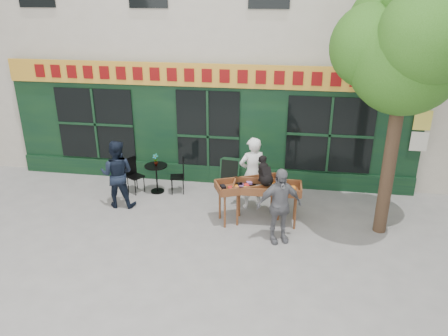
{
  "coord_description": "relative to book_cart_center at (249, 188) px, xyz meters",
  "views": [
    {
      "loc": [
        2.18,
        -8.71,
        5.05
      ],
      "look_at": [
        0.72,
        0.5,
        1.21
      ],
      "focal_mm": 35.0,
      "sensor_mm": 36.0,
      "label": 1
    }
  ],
  "objects": [
    {
      "name": "man_right",
      "position": [
        0.71,
        -0.83,
        0.01
      ],
      "size": [
        1.06,
        0.74,
        1.67
      ],
      "primitive_type": "imported",
      "rotation": [
        0.0,
        0.0,
        0.38
      ],
      "color": "slate",
      "rests_on": "ground"
    },
    {
      "name": "woman",
      "position": [
        0.0,
        0.65,
        0.09
      ],
      "size": [
        0.78,
        0.67,
        1.82
      ],
      "primitive_type": "imported",
      "rotation": [
        0.0,
        0.0,
        3.57
      ],
      "color": "white",
      "rests_on": "ground"
    },
    {
      "name": "street_tree",
      "position": [
        3.0,
        0.0,
        3.29
      ],
      "size": [
        3.05,
        2.9,
        5.6
      ],
      "color": "#382619",
      "rests_on": "ground"
    },
    {
      "name": "man_left",
      "position": [
        -3.28,
        0.22,
        0.03
      ],
      "size": [
        0.88,
        0.71,
        1.71
      ],
      "primitive_type": "imported",
      "rotation": [
        0.0,
        0.0,
        3.22
      ],
      "color": "black",
      "rests_on": "ground"
    },
    {
      "name": "potted_plant",
      "position": [
        -2.58,
        1.12,
        0.1
      ],
      "size": [
        0.19,
        0.16,
        0.32
      ],
      "primitive_type": "imported",
      "rotation": [
        0.0,
        0.0,
        -0.27
      ],
      "color": "gray",
      "rests_on": "bistro_table"
    },
    {
      "name": "ground",
      "position": [
        -1.34,
        -0.36,
        -0.82
      ],
      "size": [
        80.0,
        80.0,
        0.0
      ],
      "primitive_type": "plane",
      "color": "slate",
      "rests_on": "ground"
    },
    {
      "name": "book_cart_right",
      "position": [
        0.41,
        -0.08,
        0.0
      ],
      "size": [
        1.52,
        0.66,
        0.99
      ],
      "rotation": [
        0.0,
        0.0,
        0.03
      ],
      "color": "brown",
      "rests_on": "ground"
    },
    {
      "name": "bistro_chair_left",
      "position": [
        -3.21,
        1.06,
        -0.26
      ],
      "size": [
        0.5,
        0.5,
        0.95
      ],
      "rotation": [
        0.0,
        0.0,
        1.04
      ],
      "color": "black",
      "rests_on": "ground"
    },
    {
      "name": "book_cart_center",
      "position": [
        0.0,
        0.0,
        0.0
      ],
      "size": [
        1.62,
        1.19,
        0.99
      ],
      "rotation": [
        0.0,
        0.0,
        0.43
      ],
      "color": "brown",
      "rests_on": "ground"
    },
    {
      "name": "bistro_chair_right",
      "position": [
        -1.94,
        1.19,
        -0.26
      ],
      "size": [
        0.44,
        0.44,
        0.95
      ],
      "rotation": [
        0.0,
        0.0,
        -1.32
      ],
      "color": "black",
      "rests_on": "ground"
    },
    {
      "name": "bistro_table",
      "position": [
        -2.58,
        1.12,
        -0.28
      ],
      "size": [
        0.6,
        0.6,
        0.76
      ],
      "color": "black",
      "rests_on": "ground"
    },
    {
      "name": "dog",
      "position": [
        0.35,
        -0.05,
        0.47
      ],
      "size": [
        0.56,
        0.69,
        0.6
      ],
      "primitive_type": null,
      "rotation": [
        0.0,
        0.0,
        0.43
      ],
      "color": "black",
      "rests_on": "book_cart_center"
    },
    {
      "name": "chalkboard",
      "position": [
        -0.73,
        1.83,
        -0.42
      ],
      "size": [
        0.58,
        0.26,
        0.79
      ],
      "rotation": [
        0.0,
        0.0,
        -0.13
      ],
      "color": "black",
      "rests_on": "ground"
    }
  ]
}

